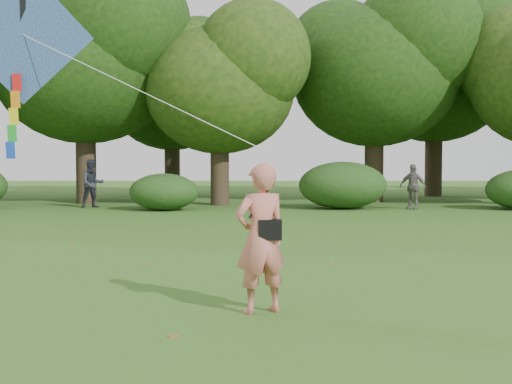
{
  "coord_description": "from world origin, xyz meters",
  "views": [
    {
      "loc": [
        -0.51,
        -7.51,
        2.0
      ],
      "look_at": [
        -0.49,
        2.0,
        1.5
      ],
      "focal_mm": 45.0,
      "sensor_mm": 36.0,
      "label": 1
    }
  ],
  "objects_px": {
    "bystander_left": "(92,184)",
    "bystander_right": "(412,187)",
    "flying_kite": "(22,38)",
    "man_kite_flyer": "(261,238)"
  },
  "relations": [
    {
      "from": "bystander_left",
      "to": "bystander_right",
      "type": "distance_m",
      "value": 12.82
    },
    {
      "from": "flying_kite",
      "to": "bystander_right",
      "type": "bearing_deg",
      "value": 57.42
    },
    {
      "from": "man_kite_flyer",
      "to": "flying_kite",
      "type": "bearing_deg",
      "value": -48.8
    },
    {
      "from": "bystander_left",
      "to": "flying_kite",
      "type": "bearing_deg",
      "value": -107.9
    },
    {
      "from": "man_kite_flyer",
      "to": "bystander_left",
      "type": "xyz_separation_m",
      "value": [
        -6.66,
        17.74,
        0.01
      ]
    },
    {
      "from": "man_kite_flyer",
      "to": "bystander_right",
      "type": "xyz_separation_m",
      "value": [
        6.14,
        16.93,
        -0.08
      ]
    },
    {
      "from": "bystander_right",
      "to": "flying_kite",
      "type": "xyz_separation_m",
      "value": [
        -9.76,
        -15.27,
        2.94
      ]
    },
    {
      "from": "flying_kite",
      "to": "man_kite_flyer",
      "type": "bearing_deg",
      "value": -24.6
    },
    {
      "from": "man_kite_flyer",
      "to": "flying_kite",
      "type": "xyz_separation_m",
      "value": [
        -3.62,
        1.66,
        2.86
      ]
    },
    {
      "from": "bystander_left",
      "to": "flying_kite",
      "type": "relative_size",
      "value": 0.4
    }
  ]
}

